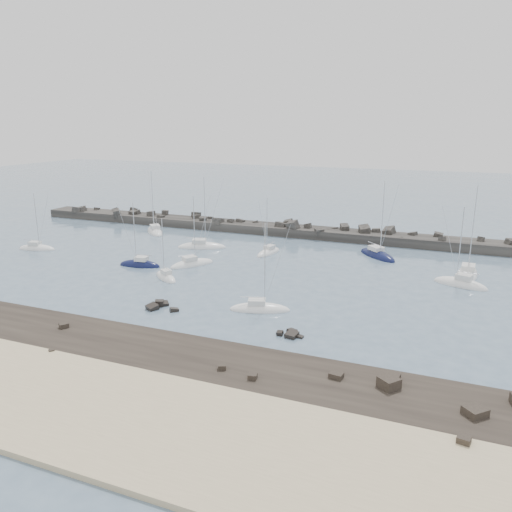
{
  "coord_description": "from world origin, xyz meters",
  "views": [
    {
      "loc": [
        29.6,
        -60.84,
        23.23
      ],
      "look_at": [
        0.21,
        12.0,
        2.05
      ],
      "focal_mm": 35.0,
      "sensor_mm": 36.0,
      "label": 1
    }
  ],
  "objects_px": {
    "sailboat_1": "(155,232)",
    "sailboat_8": "(377,256)",
    "sailboat_4": "(202,247)",
    "sailboat_0": "(37,249)",
    "sailboat_5": "(166,278)",
    "sailboat_7": "(260,309)",
    "sailboat_9": "(460,285)",
    "sailboat_2": "(140,265)",
    "sailboat_10": "(468,274)",
    "sailboat_6": "(268,253)",
    "sailboat_3": "(192,265)"
  },
  "relations": [
    {
      "from": "sailboat_2",
      "to": "sailboat_5",
      "type": "xyz_separation_m",
      "value": [
        7.65,
        -4.23,
        -0.01
      ]
    },
    {
      "from": "sailboat_1",
      "to": "sailboat_8",
      "type": "height_order",
      "value": "sailboat_8"
    },
    {
      "from": "sailboat_7",
      "to": "sailboat_9",
      "type": "xyz_separation_m",
      "value": [
        23.68,
        20.25,
        0.03
      ]
    },
    {
      "from": "sailboat_2",
      "to": "sailboat_4",
      "type": "distance_m",
      "value": 15.33
    },
    {
      "from": "sailboat_4",
      "to": "sailboat_10",
      "type": "height_order",
      "value": "sailboat_10"
    },
    {
      "from": "sailboat_4",
      "to": "sailboat_7",
      "type": "bearing_deg",
      "value": -49.67
    },
    {
      "from": "sailboat_10",
      "to": "sailboat_7",
      "type": "bearing_deg",
      "value": -133.31
    },
    {
      "from": "sailboat_0",
      "to": "sailboat_5",
      "type": "xyz_separation_m",
      "value": [
        32.08,
        -6.33,
        0.0
      ]
    },
    {
      "from": "sailboat_3",
      "to": "sailboat_0",
      "type": "bearing_deg",
      "value": -177.3
    },
    {
      "from": "sailboat_8",
      "to": "sailboat_9",
      "type": "relative_size",
      "value": 1.15
    },
    {
      "from": "sailboat_1",
      "to": "sailboat_9",
      "type": "distance_m",
      "value": 63.28
    },
    {
      "from": "sailboat_5",
      "to": "sailboat_8",
      "type": "height_order",
      "value": "sailboat_8"
    },
    {
      "from": "sailboat_1",
      "to": "sailboat_8",
      "type": "relative_size",
      "value": 0.98
    },
    {
      "from": "sailboat_7",
      "to": "sailboat_3",
      "type": "bearing_deg",
      "value": 140.48
    },
    {
      "from": "sailboat_1",
      "to": "sailboat_10",
      "type": "distance_m",
      "value": 63.21
    },
    {
      "from": "sailboat_5",
      "to": "sailboat_4",
      "type": "bearing_deg",
      "value": 101.64
    },
    {
      "from": "sailboat_6",
      "to": "sailboat_7",
      "type": "distance_m",
      "value": 28.39
    },
    {
      "from": "sailboat_4",
      "to": "sailboat_5",
      "type": "bearing_deg",
      "value": -78.36
    },
    {
      "from": "sailboat_1",
      "to": "sailboat_7",
      "type": "xyz_separation_m",
      "value": [
        38.01,
        -34.35,
        -0.02
      ]
    },
    {
      "from": "sailboat_6",
      "to": "sailboat_7",
      "type": "relative_size",
      "value": 0.91
    },
    {
      "from": "sailboat_9",
      "to": "sailboat_1",
      "type": "bearing_deg",
      "value": 167.13
    },
    {
      "from": "sailboat_4",
      "to": "sailboat_5",
      "type": "xyz_separation_m",
      "value": [
        3.94,
        -19.1,
        0.0
      ]
    },
    {
      "from": "sailboat_2",
      "to": "sailboat_7",
      "type": "relative_size",
      "value": 0.95
    },
    {
      "from": "sailboat_0",
      "to": "sailboat_1",
      "type": "distance_m",
      "value": 24.32
    },
    {
      "from": "sailboat_7",
      "to": "sailboat_9",
      "type": "bearing_deg",
      "value": 40.54
    },
    {
      "from": "sailboat_9",
      "to": "sailboat_10",
      "type": "xyz_separation_m",
      "value": [
        0.99,
        5.92,
        -0.01
      ]
    },
    {
      "from": "sailboat_0",
      "to": "sailboat_3",
      "type": "xyz_separation_m",
      "value": [
        32.27,
        1.52,
        0.0
      ]
    },
    {
      "from": "sailboat_3",
      "to": "sailboat_7",
      "type": "height_order",
      "value": "sailboat_3"
    },
    {
      "from": "sailboat_4",
      "to": "sailboat_6",
      "type": "distance_m",
      "value": 13.32
    },
    {
      "from": "sailboat_6",
      "to": "sailboat_10",
      "type": "height_order",
      "value": "sailboat_10"
    },
    {
      "from": "sailboat_3",
      "to": "sailboat_10",
      "type": "relative_size",
      "value": 0.84
    },
    {
      "from": "sailboat_6",
      "to": "sailboat_8",
      "type": "bearing_deg",
      "value": 15.82
    },
    {
      "from": "sailboat_1",
      "to": "sailboat_7",
      "type": "bearing_deg",
      "value": -42.11
    },
    {
      "from": "sailboat_5",
      "to": "sailboat_6",
      "type": "distance_m",
      "value": 21.97
    },
    {
      "from": "sailboat_1",
      "to": "sailboat_8",
      "type": "distance_m",
      "value": 47.85
    },
    {
      "from": "sailboat_0",
      "to": "sailboat_8",
      "type": "distance_m",
      "value": 63.06
    },
    {
      "from": "sailboat_1",
      "to": "sailboat_2",
      "type": "distance_m",
      "value": 26.01
    },
    {
      "from": "sailboat_4",
      "to": "sailboat_8",
      "type": "height_order",
      "value": "sailboat_8"
    },
    {
      "from": "sailboat_1",
      "to": "sailboat_4",
      "type": "xyz_separation_m",
      "value": [
        15.78,
        -8.17,
        -0.01
      ]
    },
    {
      "from": "sailboat_1",
      "to": "sailboat_9",
      "type": "xyz_separation_m",
      "value": [
        61.69,
        -14.1,
        0.01
      ]
    },
    {
      "from": "sailboat_2",
      "to": "sailboat_5",
      "type": "distance_m",
      "value": 8.74
    },
    {
      "from": "sailboat_8",
      "to": "sailboat_0",
      "type": "bearing_deg",
      "value": -162.61
    },
    {
      "from": "sailboat_3",
      "to": "sailboat_5",
      "type": "height_order",
      "value": "sailboat_3"
    },
    {
      "from": "sailboat_6",
      "to": "sailboat_8",
      "type": "relative_size",
      "value": 0.77
    },
    {
      "from": "sailboat_0",
      "to": "sailboat_6",
      "type": "bearing_deg",
      "value": 18.1
    },
    {
      "from": "sailboat_0",
      "to": "sailboat_10",
      "type": "relative_size",
      "value": 0.77
    },
    {
      "from": "sailboat_2",
      "to": "sailboat_4",
      "type": "bearing_deg",
      "value": 75.99
    },
    {
      "from": "sailboat_3",
      "to": "sailboat_10",
      "type": "bearing_deg",
      "value": 14.73
    },
    {
      "from": "sailboat_0",
      "to": "sailboat_2",
      "type": "distance_m",
      "value": 24.52
    },
    {
      "from": "sailboat_4",
      "to": "sailboat_9",
      "type": "relative_size",
      "value": 1.14
    }
  ]
}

